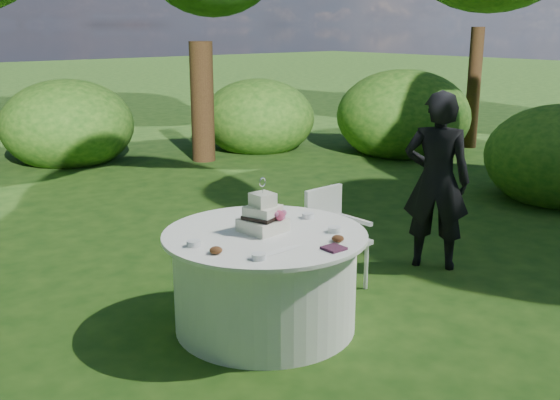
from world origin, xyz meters
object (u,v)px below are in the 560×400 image
object	(u,v)px
guest	(437,181)
table	(265,280)
napkins	(334,248)
cake	(263,217)
chair	(332,231)

from	to	relation	value
guest	table	bearing A→B (deg)	56.82
napkins	cake	distance (m)	0.67
napkins	chair	world-z (taller)	chair
napkins	table	xyz separation A→B (m)	(-0.13, 0.61, -0.39)
napkins	chair	bearing A→B (deg)	45.89
napkins	table	world-z (taller)	napkins
table	chair	bearing A→B (deg)	14.99
cake	chair	distance (m)	1.05
guest	table	world-z (taller)	guest
cake	chair	xyz separation A→B (m)	(0.96, 0.23, -0.36)
napkins	guest	xyz separation A→B (m)	(1.96, 0.60, 0.08)
cake	chair	size ratio (longest dim) A/B	0.47
guest	table	xyz separation A→B (m)	(-2.09, 0.01, -0.47)
napkins	chair	distance (m)	1.24
napkins	table	size ratio (longest dim) A/B	0.09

